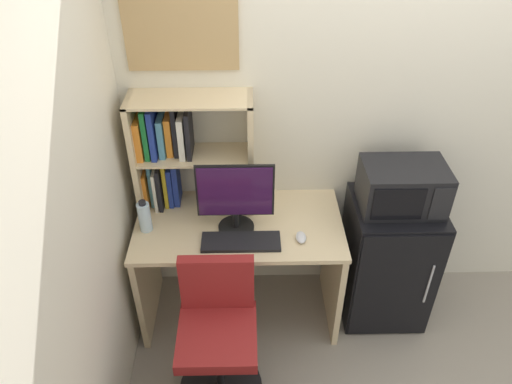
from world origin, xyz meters
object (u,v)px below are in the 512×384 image
at_px(mini_fridge, 387,260).
at_px(microwave, 403,187).
at_px(water_bottle, 145,217).
at_px(wall_corkboard, 181,26).
at_px(hutch_bookshelf, 177,150).
at_px(desk_chair, 219,339).
at_px(computer_mouse, 301,237).
at_px(monitor, 235,196).
at_px(keyboard, 241,242).

bearing_deg(mini_fridge, microwave, 89.76).
distance_m(water_bottle, wall_corkboard, 1.06).
xyz_separation_m(hutch_bookshelf, water_bottle, (-0.18, -0.25, -0.28)).
bearing_deg(desk_chair, wall_corkboard, 100.88).
height_order(hutch_bookshelf, computer_mouse, hutch_bookshelf).
bearing_deg(water_bottle, hutch_bookshelf, 53.99).
bearing_deg(microwave, monitor, -175.73).
bearing_deg(keyboard, computer_mouse, 3.85).
distance_m(keyboard, mini_fridge, 1.01).
xyz_separation_m(water_bottle, desk_chair, (0.42, -0.49, -0.47)).
distance_m(computer_mouse, desk_chair, 0.72).
height_order(computer_mouse, wall_corkboard, wall_corkboard).
height_order(computer_mouse, microwave, microwave).
bearing_deg(mini_fridge, computer_mouse, -163.29).
distance_m(microwave, wall_corkboard, 1.50).
relative_size(microwave, desk_chair, 0.53).
bearing_deg(microwave, mini_fridge, -90.24).
xyz_separation_m(hutch_bookshelf, keyboard, (0.36, -0.38, -0.37)).
distance_m(hutch_bookshelf, monitor, 0.44).
relative_size(hutch_bookshelf, microwave, 1.52).
distance_m(monitor, desk_chair, 0.79).
bearing_deg(wall_corkboard, computer_mouse, -36.36).
xyz_separation_m(keyboard, computer_mouse, (0.34, 0.02, 0.01)).
distance_m(keyboard, wall_corkboard, 1.19).
xyz_separation_m(monitor, water_bottle, (-0.52, -0.00, -0.14)).
height_order(water_bottle, desk_chair, water_bottle).
relative_size(monitor, keyboard, 0.98).
relative_size(monitor, wall_corkboard, 0.73).
relative_size(keyboard, desk_chair, 0.50).
xyz_separation_m(desk_chair, wall_corkboard, (-0.16, 0.85, 1.43)).
height_order(monitor, mini_fridge, monitor).
bearing_deg(wall_corkboard, hutch_bookshelf, -124.65).
bearing_deg(mini_fridge, monitor, -175.91).
distance_m(hutch_bookshelf, wall_corkboard, 0.69).
distance_m(monitor, wall_corkboard, 0.94).
bearing_deg(computer_mouse, wall_corkboard, 143.64).
xyz_separation_m(water_bottle, wall_corkboard, (0.26, 0.36, 0.96)).
distance_m(monitor, keyboard, 0.26).
distance_m(hutch_bookshelf, computer_mouse, 0.87).
relative_size(monitor, mini_fridge, 0.50).
bearing_deg(water_bottle, monitor, 0.14).
height_order(keyboard, water_bottle, water_bottle).
xyz_separation_m(monitor, desk_chair, (-0.10, -0.49, -0.61)).
relative_size(keyboard, computer_mouse, 4.51).
height_order(keyboard, mini_fridge, mini_fridge).
height_order(water_bottle, wall_corkboard, wall_corkboard).
relative_size(desk_chair, wall_corkboard, 1.49).
height_order(monitor, keyboard, monitor).
distance_m(computer_mouse, water_bottle, 0.89).
bearing_deg(desk_chair, keyboard, 70.67).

